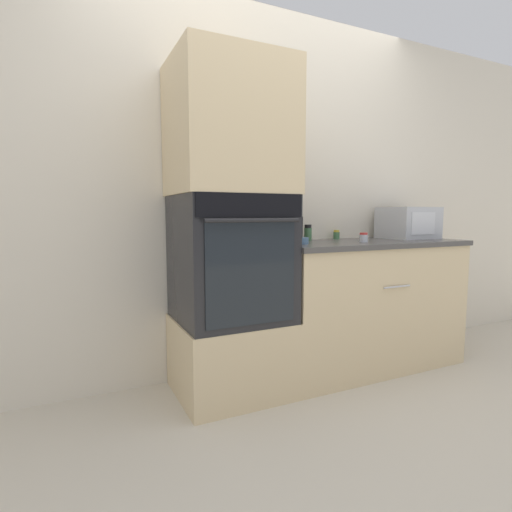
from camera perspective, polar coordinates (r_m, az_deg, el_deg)
ground_plane at (r=2.53m, az=6.63°, el=-19.84°), size 12.00×12.00×0.00m
wall_back at (r=2.83m, az=0.03°, el=9.06°), size 8.00×0.05×2.50m
oven_cabinet_base at (r=2.54m, az=-3.57°, el=-13.99°), size 0.66×0.60×0.46m
wall_oven at (r=2.40m, az=-3.63°, el=-0.31°), size 0.64×0.64×0.75m
oven_cabinet_upper at (r=2.44m, az=-3.79°, el=17.63°), size 0.66×0.60×0.76m
counter_unit at (r=3.01m, az=15.14°, el=-6.55°), size 1.43×0.63×0.91m
microwave at (r=3.33m, az=20.88°, el=4.45°), size 0.38×0.34×0.24m
knife_block at (r=2.73m, az=5.02°, el=3.85°), size 0.11×0.12×0.22m
bowl at (r=2.56m, az=6.09°, el=2.20°), size 0.13×0.13×0.04m
condiment_jar_near at (r=2.81m, az=15.11°, el=2.58°), size 0.06×0.06×0.06m
condiment_jar_mid at (r=3.09m, az=11.42°, el=3.01°), size 0.05×0.05×0.07m
condiment_jar_far at (r=2.89m, az=7.43°, el=3.31°), size 0.05×0.05×0.11m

